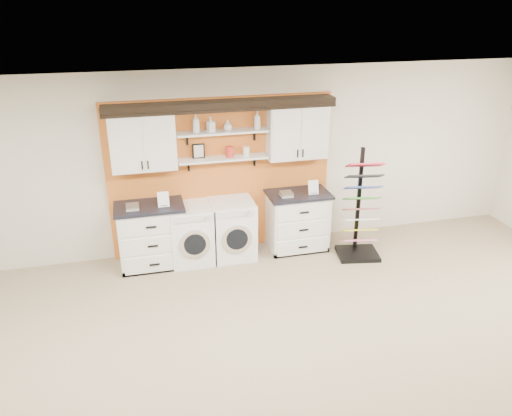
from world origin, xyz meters
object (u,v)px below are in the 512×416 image
object	(u,v)px
base_cabinet_left	(152,235)
base_cabinet_right	(297,221)
washer	(192,233)
sample_rack	(360,224)
dryer	(232,229)

from	to	relation	value
base_cabinet_left	base_cabinet_right	bearing A→B (deg)	0.00
base_cabinet_left	washer	distance (m)	0.59
sample_rack	washer	bearing A→B (deg)	179.59
base_cabinet_left	base_cabinet_right	world-z (taller)	base_cabinet_left
base_cabinet_right	washer	bearing A→B (deg)	-179.88
washer	sample_rack	world-z (taller)	sample_rack
base_cabinet_left	base_cabinet_right	size ratio (longest dim) A/B	1.03
dryer	sample_rack	distance (m)	1.94
base_cabinet_right	washer	size ratio (longest dim) A/B	1.08
washer	dryer	xyz separation A→B (m)	(0.62, 0.00, 0.01)
washer	dryer	world-z (taller)	dryer
base_cabinet_right	sample_rack	distance (m)	0.97
base_cabinet_right	sample_rack	bearing A→B (deg)	-29.46
sample_rack	base_cabinet_right	bearing A→B (deg)	160.75
base_cabinet_left	dryer	size ratio (longest dim) A/B	1.09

